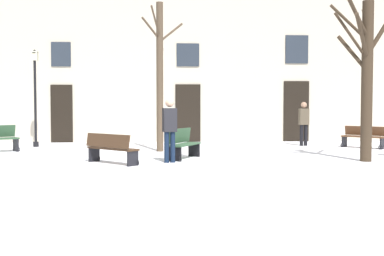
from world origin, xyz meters
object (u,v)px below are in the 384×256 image
streetlamp (35,87)px  bench_near_center_tree (183,144)px  tree_near_facade (160,74)px  tree_foreground (366,72)px  person_by_shop_door (304,121)px  bench_near_lamp (363,137)px  bench_back_to_back_right (111,148)px  person_strolling (170,127)px

streetlamp → bench_near_center_tree: bearing=-39.9°
tree_near_facade → streetlamp: size_ratio=1.37×
bench_near_center_tree → tree_near_facade: bearing=43.1°
tree_near_facade → tree_foreground: size_ratio=1.12×
bench_near_center_tree → person_by_shop_door: 6.79m
bench_near_lamp → streetlamp: bearing=-140.1°
tree_near_facade → bench_near_lamp: tree_near_facade is taller
tree_foreground → bench_near_lamp: (1.84, 4.32, -2.15)m
bench_back_to_back_right → bench_near_lamp: bench_back_to_back_right is taller
person_strolling → tree_near_facade: bearing=-100.7°
tree_near_facade → tree_foreground: tree_near_facade is taller
bench_near_center_tree → person_strolling: size_ratio=0.87×
tree_foreground → bench_near_center_tree: size_ratio=2.97×
person_by_shop_door → person_strolling: size_ratio=0.97×
bench_near_center_tree → bench_near_lamp: (7.08, 3.28, -0.03)m
tree_near_facade → tree_foreground: bearing=-30.3°
bench_back_to_back_right → person_by_shop_door: (7.16, 5.60, 0.55)m
tree_near_facade → tree_foreground: 6.88m
bench_back_to_back_right → person_by_shop_door: 9.11m
tree_foreground → bench_near_center_tree: (-5.23, 1.04, -2.12)m
bench_near_center_tree → person_strolling: (-0.43, -0.96, 0.56)m
bench_back_to_back_right → person_strolling: size_ratio=0.86×
bench_near_center_tree → streetlamp: bearing=77.0°
tree_foreground → bench_back_to_back_right: (-7.30, -0.11, -2.14)m
tree_near_facade → bench_near_center_tree: size_ratio=3.32×
bench_back_to_back_right → tree_foreground: bearing=-135.2°
tree_foreground → person_by_shop_door: 5.72m
tree_near_facade → bench_near_center_tree: tree_near_facade is taller
tree_foreground → bench_back_to_back_right: tree_foreground is taller
tree_near_facade → person_strolling: (0.27, -3.39, -1.71)m
streetlamp → person_strolling: streetlamp is taller
person_strolling → bench_near_center_tree: bearing=-129.5°
streetlamp → bench_back_to_back_right: (3.53, -5.82, -1.89)m
tree_near_facade → person_by_shop_door: bearing=19.2°
bench_near_lamp → tree_near_facade: bearing=-127.6°
bench_back_to_back_right → bench_near_center_tree: bench_near_center_tree is taller
streetlamp → person_by_shop_door: 10.78m
tree_near_facade → bench_back_to_back_right: bearing=-110.8°
bench_back_to_back_right → bench_near_center_tree: 2.36m
streetlamp → person_by_shop_door: streetlamp is taller
tree_foreground → person_strolling: bearing=179.2°
bench_back_to_back_right → bench_near_center_tree: size_ratio=0.99×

